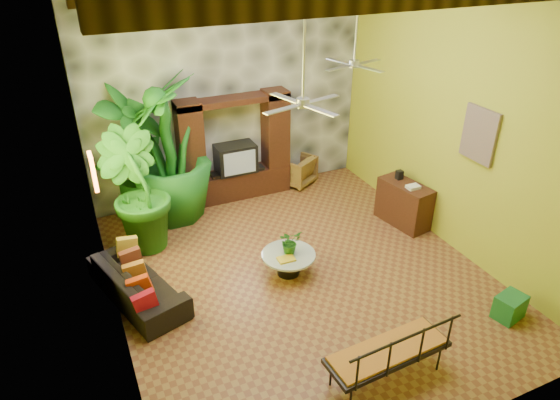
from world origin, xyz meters
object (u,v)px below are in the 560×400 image
tall_plant_b (135,192)px  green_bin (510,307)px  tall_plant_c (168,149)px  iron_bench (392,352)px  ceiling_fan_back (355,52)px  side_console (404,204)px  entertainment_center (235,156)px  sofa (137,282)px  tall_plant_a (135,152)px  coffee_table (288,261)px  ceiling_fan_front (303,88)px  wicker_armchair (296,170)px

tall_plant_b → green_bin: bearing=-42.3°
tall_plant_c → iron_bench: 5.75m
ceiling_fan_back → tall_plant_b: bearing=168.5°
tall_plant_b → iron_bench: size_ratio=1.34×
tall_plant_b → side_console: bearing=-15.2°
iron_bench → side_console: 4.18m
entertainment_center → side_console: entertainment_center is taller
sofa → tall_plant_a: bearing=-29.4°
ceiling_fan_back → sofa: size_ratio=0.90×
tall_plant_a → coffee_table: bearing=-58.2°
sofa → side_console: 5.30m
ceiling_fan_back → side_console: bearing=-27.6°
sofa → ceiling_fan_front: bearing=-126.7°
coffee_table → green_bin: size_ratio=2.06×
ceiling_fan_front → sofa: ceiling_fan_front is taller
ceiling_fan_front → tall_plant_c: ceiling_fan_front is taller
iron_bench → side_console: bearing=48.0°
ceiling_fan_back → coffee_table: 3.78m
iron_bench → coffee_table: bearing=91.0°
wicker_armchair → green_bin: wicker_armchair is taller
green_bin → side_console: bearing=86.0°
side_console → green_bin: size_ratio=2.46×
ceiling_fan_front → coffee_table: (0.03, 0.48, -3.15)m
wicker_armchair → green_bin: (0.96, -5.47, -0.15)m
tall_plant_a → tall_plant_b: tall_plant_a is taller
tall_plant_c → side_console: (4.12, -2.22, -1.04)m
green_bin → ceiling_fan_back: bearing=103.4°
tall_plant_a → green_bin: 7.18m
entertainment_center → iron_bench: 5.75m
entertainment_center → iron_bench: size_ratio=1.40×
coffee_table → side_console: size_ratio=0.84×
ceiling_fan_front → wicker_armchair: size_ratio=2.48×
ceiling_fan_front → sofa: (-2.45, 0.89, -3.10)m
ceiling_fan_front → iron_bench: size_ratio=1.09×
entertainment_center → wicker_armchair: 1.61m
side_console → tall_plant_b: bearing=155.1°
entertainment_center → wicker_armchair: (1.48, 0.01, -0.62)m
side_console → tall_plant_c: bearing=142.1°
sofa → green_bin: (5.09, -2.81, -0.11)m
ceiling_fan_back → tall_plant_b: (-3.90, 0.79, -2.26)m
entertainment_center → iron_bench: (0.03, -5.74, -0.44)m
entertainment_center → tall_plant_b: 2.57m
tall_plant_c → wicker_armchair: bearing=5.5°
ceiling_fan_front → tall_plant_a: size_ratio=0.65×
tall_plant_a → iron_bench: bearing=-70.0°
ceiling_fan_front → wicker_armchair: 4.98m
entertainment_center → green_bin: 6.03m
tall_plant_c → coffee_table: size_ratio=3.21×
ceiling_fan_front → green_bin: size_ratio=4.15×
wicker_armchair → side_console: size_ratio=0.68×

